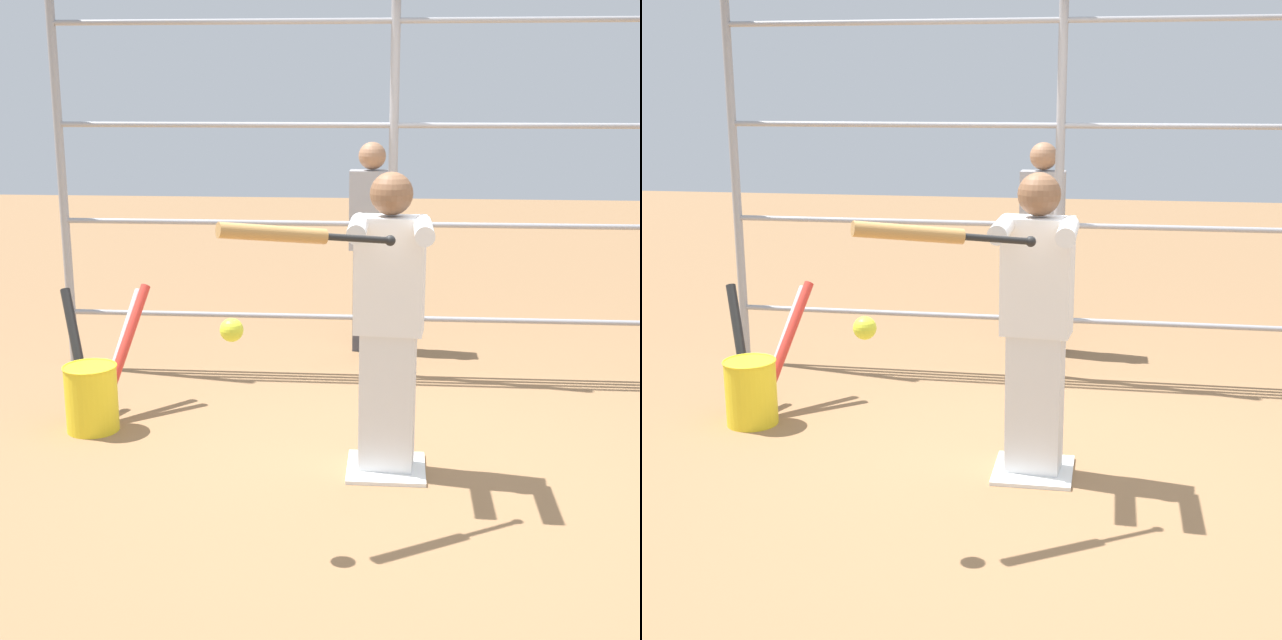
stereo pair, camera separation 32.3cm
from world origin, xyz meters
The scene contains 8 objects.
ground_plane centered at (0.00, 0.00, 0.00)m, with size 24.00×24.00×0.00m, color olive.
home_plate centered at (0.00, 0.00, 0.01)m, with size 0.40×0.40×0.02m.
fence_backstop centered at (0.00, -1.60, 1.36)m, with size 4.50×0.06×2.72m.
batter centered at (0.00, 0.02, 0.82)m, with size 0.39×0.53×1.52m.
baseball_bat_swinging centered at (0.42, 0.65, 1.32)m, with size 0.73×0.45×0.15m.
softball_in_flight centered at (0.63, 0.86, 0.96)m, with size 0.10×0.10×0.10m.
bat_bucket centered at (1.68, -0.48, 0.23)m, with size 0.53×0.79×0.75m.
bystander_behind_fence centered at (0.15, -2.21, 0.80)m, with size 0.32×0.20×1.54m.
Camera 1 is at (-0.02, 4.26, 1.89)m, focal length 50.00 mm.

